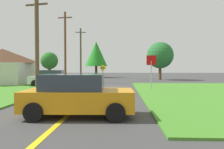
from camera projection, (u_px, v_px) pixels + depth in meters
ground_plane at (99, 88)px, 19.75m from camera, size 120.00×120.00×0.00m
grass_verge_right at (224, 94)px, 15.32m from camera, size 12.00×20.00×0.08m
lane_stripe_center at (83, 102)px, 11.77m from camera, size 0.20×14.00×0.01m
stop_sign at (151, 65)px, 18.36m from camera, size 0.80×0.14×2.90m
parked_car_near_building at (52, 78)px, 22.01m from camera, size 4.68×2.30×1.62m
car_behind_on_main_road at (77, 95)px, 8.39m from camera, size 4.21×2.19×1.62m
utility_pole_near at (37, 44)px, 16.14m from camera, size 1.78×0.52×7.09m
utility_pole_mid at (65, 46)px, 26.95m from camera, size 1.80×0.39×8.73m
utility_pole_far at (81, 53)px, 37.76m from camera, size 1.76×0.61×8.66m
direction_sign at (103, 71)px, 28.32m from camera, size 0.90×0.11×2.29m
oak_tree_left at (96, 54)px, 41.50m from camera, size 4.26×4.26×6.86m
pine_tree_center at (160, 55)px, 33.46m from camera, size 4.05×4.05×5.80m
oak_tree_right at (49, 61)px, 35.99m from camera, size 2.83×2.83×4.44m
barn at (2, 66)px, 24.46m from camera, size 6.11×5.12×4.01m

